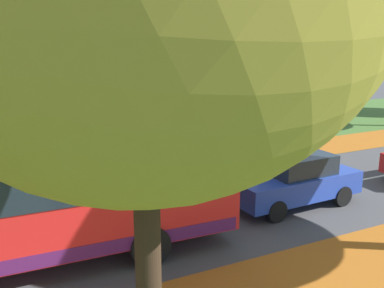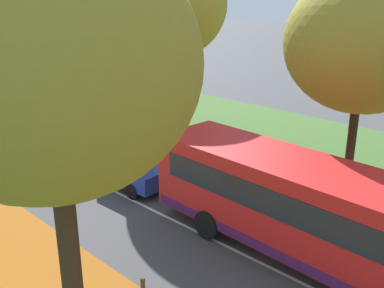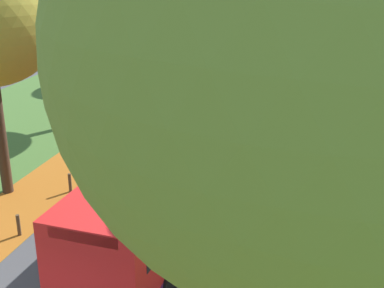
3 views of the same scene
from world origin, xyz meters
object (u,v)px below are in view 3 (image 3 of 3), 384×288
(tree_right_far, at_px, (349,2))
(car_red_following, at_px, (253,95))
(tree_right_nearest, at_px, (345,51))
(bollard_fifth, at_px, (70,183))
(car_green_third_in_line, at_px, (266,67))
(bollard_sixth, at_px, (107,152))
(car_silver_fourth_in_line, at_px, (279,54))
(tree_right_near, at_px, (355,59))
(bollard_fourth, at_px, (19,225))
(car_blue_lead, at_px, (221,130))
(bus, at_px, (167,188))

(tree_right_far, distance_m, car_red_following, 10.02)
(tree_right_nearest, distance_m, bollard_fifth, 16.02)
(bollard_fifth, bearing_deg, car_green_third_in_line, 77.91)
(tree_right_nearest, height_order, bollard_fifth, tree_right_nearest)
(bollard_sixth, bearing_deg, bollard_fifth, -89.35)
(tree_right_nearest, bearing_deg, car_silver_fourth_in_line, 98.09)
(tree_right_nearest, relative_size, tree_right_near, 1.28)
(tree_right_far, xyz_separation_m, car_green_third_in_line, (-5.07, -0.34, -4.50))
(bollard_sixth, xyz_separation_m, car_green_third_in_line, (4.34, 16.73, 0.46))
(bollard_sixth, height_order, car_green_third_in_line, car_green_third_in_line)
(tree_right_far, height_order, bollard_fifth, tree_right_far)
(bollard_fourth, relative_size, car_blue_lead, 0.17)
(car_green_third_in_line, bearing_deg, tree_right_far, 3.84)
(tree_right_near, distance_m, tree_right_far, 21.17)
(tree_right_nearest, xyz_separation_m, bollard_sixth, (-9.64, 13.81, -7.48))
(bus, bearing_deg, car_green_third_in_line, 90.73)
(tree_right_near, bearing_deg, tree_right_nearest, -91.51)
(bollard_sixth, xyz_separation_m, car_silver_fourth_in_line, (4.60, 21.59, 0.46))
(tree_right_nearest, distance_m, car_red_following, 24.75)
(bollard_fifth, bearing_deg, bollard_fourth, -90.39)
(bollard_fifth, height_order, bollard_sixth, bollard_fifth)
(tree_right_far, distance_m, bollard_fourth, 26.07)
(car_green_third_in_line, height_order, car_silver_fourth_in_line, same)
(tree_right_near, relative_size, bus, 0.80)
(car_blue_lead, height_order, car_silver_fourth_in_line, same)
(car_silver_fourth_in_line, bearing_deg, bollard_sixth, -102.04)
(bollard_sixth, bearing_deg, car_red_following, 63.20)
(tree_right_far, relative_size, bollard_fifth, 9.74)
(tree_right_near, distance_m, car_red_following, 15.30)
(tree_right_nearest, distance_m, tree_right_far, 30.98)
(bollard_fourth, bearing_deg, bus, 16.58)
(tree_right_near, bearing_deg, car_green_third_in_line, 104.92)
(bollard_fourth, distance_m, car_red_following, 16.85)
(bollard_fifth, bearing_deg, tree_right_near, -4.19)
(bollard_fourth, bearing_deg, tree_right_nearest, -36.30)
(tree_right_near, distance_m, bollard_fourth, 11.59)
(tree_right_near, relative_size, bollard_fourth, 11.33)
(tree_right_nearest, relative_size, car_red_following, 2.51)
(tree_right_near, height_order, bus, tree_right_near)
(bollard_sixth, bearing_deg, tree_right_far, 61.12)
(bollard_fifth, xyz_separation_m, bollard_sixth, (-0.04, 3.37, -0.03))
(bollard_fourth, height_order, bollard_sixth, bollard_fourth)
(car_silver_fourth_in_line, bearing_deg, car_red_following, -89.29)
(car_red_following, bearing_deg, tree_right_far, 58.67)
(bollard_fifth, height_order, car_silver_fourth_in_line, car_silver_fourth_in_line)
(car_blue_lead, xyz_separation_m, car_red_following, (0.35, 6.51, 0.00))
(bollard_fifth, distance_m, car_silver_fourth_in_line, 25.37)
(car_red_following, bearing_deg, bollard_fourth, -106.35)
(car_blue_lead, bearing_deg, bollard_sixth, -146.61)
(tree_right_nearest, height_order, car_silver_fourth_in_line, tree_right_nearest)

